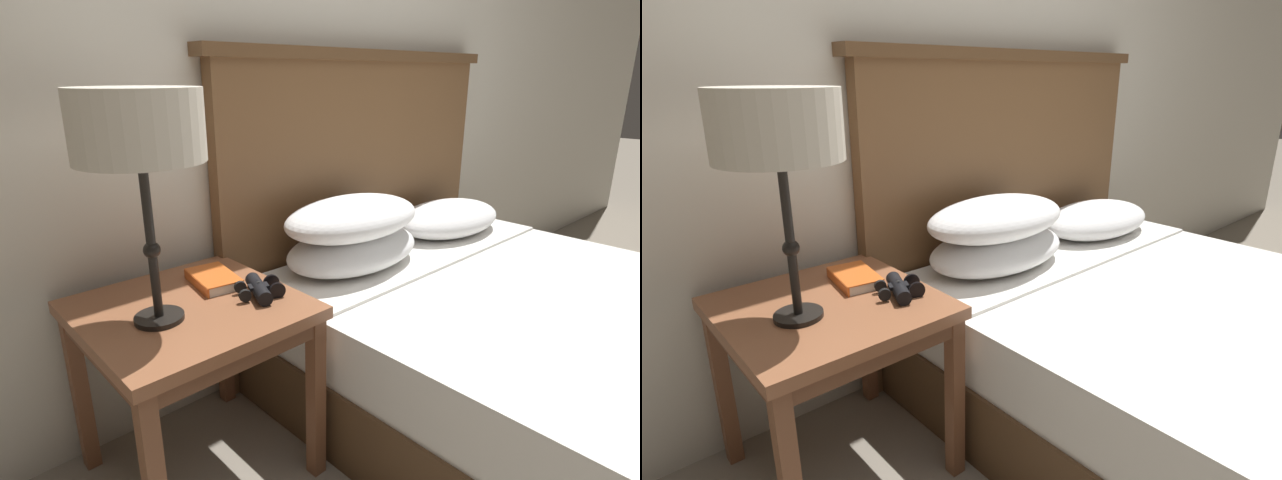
% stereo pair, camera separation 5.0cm
% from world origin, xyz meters
% --- Properties ---
extents(wall_back, '(8.00, 0.06, 2.60)m').
position_xyz_m(wall_back, '(0.00, 1.09, 1.30)').
color(wall_back, beige).
rests_on(wall_back, ground_plane).
extents(nightstand, '(0.58, 0.58, 0.57)m').
position_xyz_m(nightstand, '(-0.54, 0.73, 0.50)').
color(nightstand, brown).
rests_on(nightstand, ground_plane).
extents(bed, '(1.58, 2.05, 1.29)m').
position_xyz_m(bed, '(0.48, 0.13, 0.29)').
color(bed, '#4E3520').
rests_on(bed, ground_plane).
extents(table_lamp, '(0.31, 0.31, 0.59)m').
position_xyz_m(table_lamp, '(-0.65, 0.70, 1.07)').
color(table_lamp, black).
rests_on(table_lamp, nightstand).
extents(book_on_nightstand, '(0.15, 0.21, 0.03)m').
position_xyz_m(book_on_nightstand, '(-0.41, 0.82, 0.59)').
color(book_on_nightstand, silver).
rests_on(book_on_nightstand, nightstand).
extents(binoculars_pair, '(0.16, 0.16, 0.05)m').
position_xyz_m(binoculars_pair, '(-0.36, 0.65, 0.60)').
color(binoculars_pair, black).
rests_on(binoculars_pair, nightstand).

